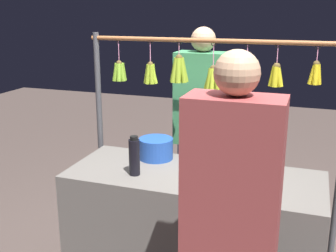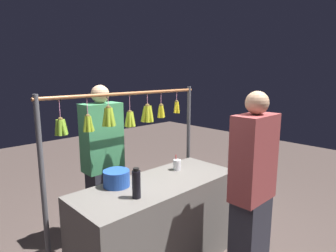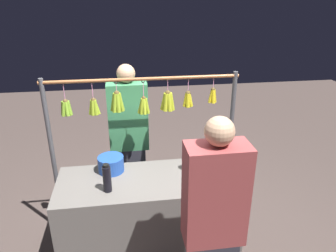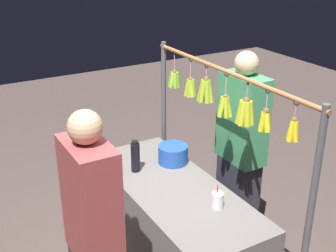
{
  "view_description": "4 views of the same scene",
  "coord_description": "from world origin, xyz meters",
  "px_view_note": "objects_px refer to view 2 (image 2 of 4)",
  "views": [
    {
      "loc": [
        -0.67,
        2.43,
        1.89
      ],
      "look_at": [
        0.18,
        0.0,
        1.16
      ],
      "focal_mm": 44.89,
      "sensor_mm": 36.0,
      "label": 1
    },
    {
      "loc": [
        1.71,
        1.91,
        1.88
      ],
      "look_at": [
        -0.13,
        0.0,
        1.38
      ],
      "focal_mm": 30.62,
      "sensor_mm": 36.0,
      "label": 2
    },
    {
      "loc": [
        0.18,
        2.44,
        2.41
      ],
      "look_at": [
        -0.18,
        0.0,
        1.37
      ],
      "focal_mm": 33.86,
      "sensor_mm": 36.0,
      "label": 3
    },
    {
      "loc": [
        -2.43,
        1.45,
        2.55
      ],
      "look_at": [
        0.08,
        0.0,
        1.31
      ],
      "focal_mm": 47.58,
      "sensor_mm": 36.0,
      "label": 4
    }
  ],
  "objects_px": {
    "drink_cup": "(177,165)",
    "customer_person": "(252,195)",
    "vendor_person": "(103,167)",
    "water_bottle": "(136,184)",
    "blue_bucket": "(116,178)"
  },
  "relations": [
    {
      "from": "drink_cup",
      "to": "customer_person",
      "type": "relative_size",
      "value": 0.1
    },
    {
      "from": "water_bottle",
      "to": "blue_bucket",
      "type": "bearing_deg",
      "value": -94.09
    },
    {
      "from": "drink_cup",
      "to": "customer_person",
      "type": "height_order",
      "value": "customer_person"
    },
    {
      "from": "vendor_person",
      "to": "water_bottle",
      "type": "bearing_deg",
      "value": 76.28
    },
    {
      "from": "drink_cup",
      "to": "vendor_person",
      "type": "bearing_deg",
      "value": -49.45
    },
    {
      "from": "customer_person",
      "to": "vendor_person",
      "type": "bearing_deg",
      "value": -70.66
    },
    {
      "from": "vendor_person",
      "to": "customer_person",
      "type": "xyz_separation_m",
      "value": [
        -0.53,
        1.5,
        -0.01
      ]
    },
    {
      "from": "blue_bucket",
      "to": "drink_cup",
      "type": "distance_m",
      "value": 0.72
    },
    {
      "from": "water_bottle",
      "to": "customer_person",
      "type": "relative_size",
      "value": 0.15
    },
    {
      "from": "drink_cup",
      "to": "customer_person",
      "type": "distance_m",
      "value": 0.89
    },
    {
      "from": "blue_bucket",
      "to": "vendor_person",
      "type": "relative_size",
      "value": 0.14
    },
    {
      "from": "water_bottle",
      "to": "blue_bucket",
      "type": "height_order",
      "value": "water_bottle"
    },
    {
      "from": "water_bottle",
      "to": "blue_bucket",
      "type": "distance_m",
      "value": 0.33
    },
    {
      "from": "blue_bucket",
      "to": "vendor_person",
      "type": "height_order",
      "value": "vendor_person"
    },
    {
      "from": "drink_cup",
      "to": "water_bottle",
      "type": "bearing_deg",
      "value": 18.93
    }
  ]
}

